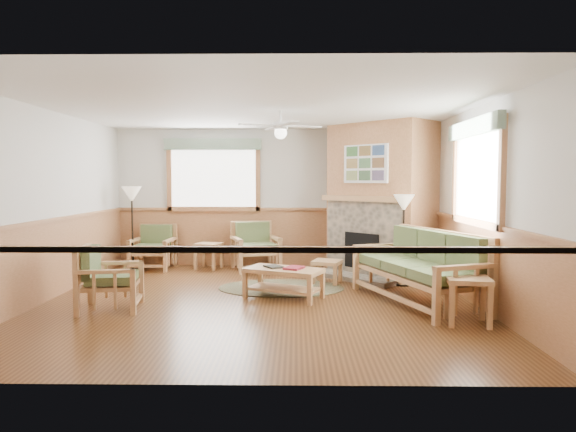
{
  "coord_description": "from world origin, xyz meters",
  "views": [
    {
      "loc": [
        0.52,
        -7.14,
        1.7
      ],
      "look_at": [
        0.4,
        0.7,
        1.15
      ],
      "focal_mm": 32.0,
      "sensor_mm": 36.0,
      "label": 1
    }
  ],
  "objects_px": {
    "coffee_table": "(284,283)",
    "footstool": "(327,272)",
    "floor_lamp_right": "(403,240)",
    "floor_lamp_left": "(132,228)",
    "armchair_back_left": "(153,247)",
    "end_table_sofa": "(468,301)",
    "armchair_back_right": "(256,246)",
    "armchair_left": "(110,278)",
    "end_table_chairs": "(209,256)",
    "sofa": "(417,267)"
  },
  "relations": [
    {
      "from": "armchair_left",
      "to": "end_table_sofa",
      "type": "distance_m",
      "value": 4.51
    },
    {
      "from": "sofa",
      "to": "floor_lamp_right",
      "type": "height_order",
      "value": "floor_lamp_right"
    },
    {
      "from": "sofa",
      "to": "armchair_left",
      "type": "relative_size",
      "value": 2.59
    },
    {
      "from": "coffee_table",
      "to": "floor_lamp_left",
      "type": "bearing_deg",
      "value": 166.51
    },
    {
      "from": "armchair_back_left",
      "to": "floor_lamp_right",
      "type": "height_order",
      "value": "floor_lamp_right"
    },
    {
      "from": "armchair_back_right",
      "to": "armchair_left",
      "type": "height_order",
      "value": "armchair_back_right"
    },
    {
      "from": "armchair_back_left",
      "to": "floor_lamp_right",
      "type": "bearing_deg",
      "value": -15.41
    },
    {
      "from": "armchair_left",
      "to": "footstool",
      "type": "distance_m",
      "value": 3.43
    },
    {
      "from": "sofa",
      "to": "armchair_back_left",
      "type": "bearing_deg",
      "value": -140.57
    },
    {
      "from": "sofa",
      "to": "end_table_sofa",
      "type": "relative_size",
      "value": 3.9
    },
    {
      "from": "end_table_chairs",
      "to": "end_table_sofa",
      "type": "distance_m",
      "value": 5.22
    },
    {
      "from": "armchair_left",
      "to": "floor_lamp_left",
      "type": "height_order",
      "value": "floor_lamp_left"
    },
    {
      "from": "armchair_back_left",
      "to": "end_table_chairs",
      "type": "relative_size",
      "value": 1.68
    },
    {
      "from": "coffee_table",
      "to": "end_table_sofa",
      "type": "relative_size",
      "value": 1.96
    },
    {
      "from": "end_table_chairs",
      "to": "footstool",
      "type": "height_order",
      "value": "end_table_chairs"
    },
    {
      "from": "floor_lamp_right",
      "to": "armchair_back_left",
      "type": "bearing_deg",
      "value": 161.81
    },
    {
      "from": "footstool",
      "to": "floor_lamp_left",
      "type": "distance_m",
      "value": 3.82
    },
    {
      "from": "floor_lamp_left",
      "to": "floor_lamp_right",
      "type": "height_order",
      "value": "floor_lamp_left"
    },
    {
      "from": "end_table_sofa",
      "to": "footstool",
      "type": "bearing_deg",
      "value": 122.65
    },
    {
      "from": "floor_lamp_right",
      "to": "armchair_left",
      "type": "bearing_deg",
      "value": -159.01
    },
    {
      "from": "end_table_chairs",
      "to": "floor_lamp_left",
      "type": "bearing_deg",
      "value": -173.86
    },
    {
      "from": "end_table_chairs",
      "to": "floor_lamp_left",
      "type": "xyz_separation_m",
      "value": [
        -1.41,
        -0.15,
        0.54
      ]
    },
    {
      "from": "end_table_sofa",
      "to": "footstool",
      "type": "height_order",
      "value": "end_table_sofa"
    },
    {
      "from": "floor_lamp_right",
      "to": "end_table_chairs",
      "type": "bearing_deg",
      "value": 156.62
    },
    {
      "from": "end_table_chairs",
      "to": "armchair_left",
      "type": "bearing_deg",
      "value": -104.16
    },
    {
      "from": "end_table_sofa",
      "to": "floor_lamp_right",
      "type": "distance_m",
      "value": 2.29
    },
    {
      "from": "armchair_back_left",
      "to": "armchair_left",
      "type": "distance_m",
      "value": 3.08
    },
    {
      "from": "footstool",
      "to": "floor_lamp_left",
      "type": "height_order",
      "value": "floor_lamp_left"
    },
    {
      "from": "floor_lamp_right",
      "to": "sofa",
      "type": "bearing_deg",
      "value": -92.82
    },
    {
      "from": "end_table_chairs",
      "to": "footstool",
      "type": "xyz_separation_m",
      "value": [
        2.18,
        -1.33,
        -0.06
      ]
    },
    {
      "from": "armchair_back_right",
      "to": "armchair_left",
      "type": "xyz_separation_m",
      "value": [
        -1.68,
        -2.96,
        -0.03
      ]
    },
    {
      "from": "sofa",
      "to": "footstool",
      "type": "relative_size",
      "value": 4.94
    },
    {
      "from": "floor_lamp_left",
      "to": "coffee_table",
      "type": "bearing_deg",
      "value": -37.9
    },
    {
      "from": "armchair_back_right",
      "to": "end_table_chairs",
      "type": "height_order",
      "value": "armchair_back_right"
    },
    {
      "from": "armchair_back_left",
      "to": "coffee_table",
      "type": "relative_size",
      "value": 0.77
    },
    {
      "from": "armchair_back_left",
      "to": "floor_lamp_left",
      "type": "height_order",
      "value": "floor_lamp_left"
    },
    {
      "from": "sofa",
      "to": "end_table_sofa",
      "type": "distance_m",
      "value": 1.14
    },
    {
      "from": "armchair_left",
      "to": "coffee_table",
      "type": "height_order",
      "value": "armchair_left"
    },
    {
      "from": "armchair_left",
      "to": "coffee_table",
      "type": "relative_size",
      "value": 0.77
    },
    {
      "from": "armchair_left",
      "to": "end_table_sofa",
      "type": "xyz_separation_m",
      "value": [
        4.47,
        -0.63,
        -0.14
      ]
    },
    {
      "from": "coffee_table",
      "to": "end_table_chairs",
      "type": "bearing_deg",
      "value": 146.17
    },
    {
      "from": "coffee_table",
      "to": "sofa",
      "type": "bearing_deg",
      "value": 17.19
    },
    {
      "from": "coffee_table",
      "to": "footstool",
      "type": "relative_size",
      "value": 2.48
    },
    {
      "from": "floor_lamp_right",
      "to": "armchair_back_right",
      "type": "bearing_deg",
      "value": 151.33
    },
    {
      "from": "footstool",
      "to": "floor_lamp_right",
      "type": "xyz_separation_m",
      "value": [
        1.22,
        -0.14,
        0.55
      ]
    },
    {
      "from": "armchair_back_left",
      "to": "floor_lamp_right",
      "type": "xyz_separation_m",
      "value": [
        4.47,
        -1.47,
        0.32
      ]
    },
    {
      "from": "armchair_back_right",
      "to": "footstool",
      "type": "xyz_separation_m",
      "value": [
        1.27,
        -1.22,
        -0.26
      ]
    },
    {
      "from": "armchair_back_right",
      "to": "coffee_table",
      "type": "distance_m",
      "value": 2.38
    },
    {
      "from": "armchair_back_right",
      "to": "end_table_sofa",
      "type": "relative_size",
      "value": 1.63
    },
    {
      "from": "footstool",
      "to": "floor_lamp_right",
      "type": "distance_m",
      "value": 1.34
    }
  ]
}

